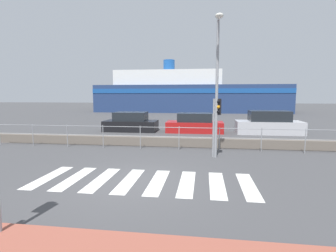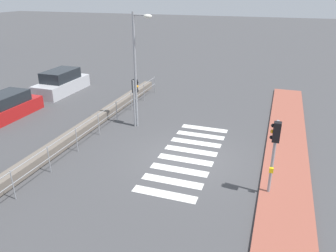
{
  "view_description": "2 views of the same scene",
  "coord_description": "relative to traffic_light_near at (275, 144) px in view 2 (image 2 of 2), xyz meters",
  "views": [
    {
      "loc": [
        2.13,
        -7.67,
        2.66
      ],
      "look_at": [
        0.81,
        2.0,
        1.5
      ],
      "focal_mm": 28.0,
      "sensor_mm": 36.0,
      "label": 1
    },
    {
      "loc": [
        -12.11,
        -3.33,
        6.8
      ],
      "look_at": [
        0.47,
        1.0,
        1.2
      ],
      "focal_mm": 35.0,
      "sensor_mm": 36.0,
      "label": 2
    }
  ],
  "objects": [
    {
      "name": "parked_car_silver",
      "position": [
        8.33,
        14.53,
        -1.38
      ],
      "size": [
        4.4,
        1.8,
        1.59
      ],
      "color": "#BCBCC1",
      "rests_on": "ground_plane"
    },
    {
      "name": "parked_car_red",
      "position": [
        3.24,
        14.53,
        -1.47
      ],
      "size": [
        4.01,
        1.72,
        1.39
      ],
      "color": "#B21919",
      "rests_on": "ground_plane"
    },
    {
      "name": "sidewalk_brick",
      "position": [
        1.74,
        -0.6,
        -2.0
      ],
      "size": [
        24.0,
        1.8,
        0.12
      ],
      "color": "#934C3D",
      "rests_on": "ground_plane"
    },
    {
      "name": "seawall",
      "position": [
        1.74,
        9.19,
        -1.82
      ],
      "size": [
        19.25,
        0.55,
        0.47
      ],
      "color": "#6B6056",
      "rests_on": "ground_plane"
    },
    {
      "name": "streetlamp",
      "position": [
        4.39,
        6.81,
        1.56
      ],
      "size": [
        0.32,
        1.01,
        5.82
      ],
      "color": "gray",
      "rests_on": "ground_plane"
    },
    {
      "name": "traffic_light_near",
      "position": [
        0.0,
        0.0,
        0.0
      ],
      "size": [
        0.34,
        0.32,
        2.85
      ],
      "color": "gray",
      "rests_on": "ground_plane"
    },
    {
      "name": "crosswalk",
      "position": [
        2.04,
        3.5,
        -2.05
      ],
      "size": [
        6.75,
        2.4,
        0.01
      ],
      "color": "silver",
      "rests_on": "ground_plane"
    },
    {
      "name": "ground_plane",
      "position": [
        1.74,
        3.5,
        -2.06
      ],
      "size": [
        160.0,
        160.0,
        0.0
      ],
      "primitive_type": "plane",
      "color": "#424244"
    },
    {
      "name": "harbor_fence",
      "position": [
        1.74,
        8.31,
        -1.3
      ],
      "size": [
        17.36,
        0.04,
        1.15
      ],
      "color": "gray",
      "rests_on": "ground_plane"
    },
    {
      "name": "traffic_light_far",
      "position": [
        4.41,
        7.07,
        -0.21
      ],
      "size": [
        0.34,
        0.32,
        2.51
      ],
      "color": "gray",
      "rests_on": "ground_plane"
    }
  ]
}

